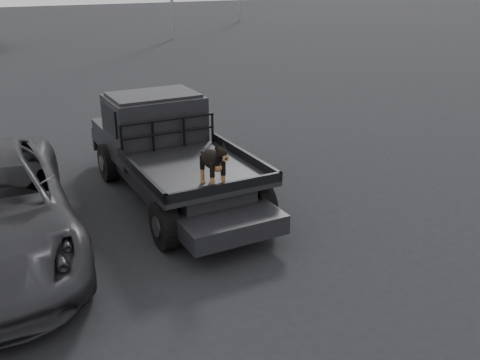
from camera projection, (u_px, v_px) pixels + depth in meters
ground at (267, 239)px, 8.50m from camera, size 120.00×120.00×0.00m
flatbed_ute at (175, 175)px, 9.83m from camera, size 2.00×5.40×0.92m
ute_cab at (154, 116)px, 10.28m from camera, size 1.72×1.30×0.88m
headache_rack at (169, 134)px, 9.72m from camera, size 1.80×0.08×0.55m
dog at (212, 163)px, 8.00m from camera, size 0.32×0.60×0.74m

